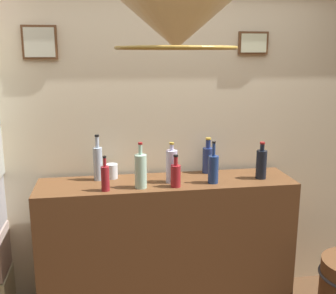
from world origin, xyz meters
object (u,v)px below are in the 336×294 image
object	(u,v)px
liquor_bottle_amaro	(141,171)
glass_tumbler_rocks	(112,171)
liquor_bottle_brandy	(176,175)
pendant_lamp	(176,24)
liquor_bottle_bourbon	(213,168)
liquor_bottle_tequila	(261,164)
liquor_bottle_gin	(172,166)
liquor_bottle_port	(98,162)
liquor_bottle_rum	(105,178)
liquor_bottle_scotch	(208,159)

from	to	relation	value
liquor_bottle_amaro	glass_tumbler_rocks	world-z (taller)	liquor_bottle_amaro
liquor_bottle_brandy	pendant_lamp	world-z (taller)	pendant_lamp
liquor_bottle_bourbon	liquor_bottle_tequila	xyz separation A→B (m)	(0.35, 0.05, 0.01)
liquor_bottle_brandy	liquor_bottle_tequila	size ratio (longest dim) A/B	0.83
liquor_bottle_bourbon	pendant_lamp	world-z (taller)	pendant_lamp
liquor_bottle_gin	pendant_lamp	world-z (taller)	pendant_lamp
liquor_bottle_brandy	pendant_lamp	size ratio (longest dim) A/B	0.40
liquor_bottle_amaro	liquor_bottle_port	bearing A→B (deg)	141.89
liquor_bottle_tequila	liquor_bottle_amaro	size ratio (longest dim) A/B	0.86
glass_tumbler_rocks	liquor_bottle_port	bearing A→B (deg)	-167.12
liquor_bottle_gin	pendant_lamp	bearing A→B (deg)	-98.46
glass_tumbler_rocks	liquor_bottle_rum	bearing A→B (deg)	-100.60
liquor_bottle_rum	liquor_bottle_bourbon	world-z (taller)	liquor_bottle_bourbon
liquor_bottle_rum	liquor_bottle_tequila	distance (m)	1.07
liquor_bottle_bourbon	glass_tumbler_rocks	bearing A→B (deg)	162.35
liquor_bottle_bourbon	liquor_bottle_brandy	distance (m)	0.27
liquor_bottle_gin	liquor_bottle_brandy	xyz separation A→B (m)	(0.01, -0.10, -0.03)
liquor_bottle_port	liquor_bottle_rum	bearing A→B (deg)	-79.09
liquor_bottle_bourbon	liquor_bottle_scotch	bearing A→B (deg)	83.99
liquor_bottle_bourbon	liquor_bottle_tequila	bearing A→B (deg)	7.35
liquor_bottle_tequila	liquor_bottle_port	xyz separation A→B (m)	(-1.11, 0.14, 0.02)
liquor_bottle_gin	liquor_bottle_amaro	size ratio (longest dim) A/B	0.91
liquor_bottle_gin	liquor_bottle_port	bearing A→B (deg)	164.79
liquor_bottle_brandy	liquor_bottle_amaro	xyz separation A→B (m)	(-0.22, 0.02, 0.03)
liquor_bottle_tequila	liquor_bottle_port	size ratio (longest dim) A/B	0.82
liquor_bottle_gin	liquor_bottle_scotch	distance (m)	0.35
liquor_bottle_gin	liquor_bottle_bourbon	xyz separation A→B (m)	(0.27, -0.06, -0.01)
liquor_bottle_tequila	liquor_bottle_port	distance (m)	1.12
liquor_bottle_bourbon	glass_tumbler_rocks	world-z (taller)	liquor_bottle_bourbon
liquor_bottle_tequila	pendant_lamp	distance (m)	1.38
liquor_bottle_bourbon	liquor_bottle_scotch	xyz separation A→B (m)	(0.03, 0.24, 0.00)
liquor_bottle_bourbon	glass_tumbler_rocks	distance (m)	0.70
liquor_bottle_scotch	glass_tumbler_rocks	xyz separation A→B (m)	(-0.69, -0.03, -0.05)
liquor_bottle_port	glass_tumbler_rocks	world-z (taller)	liquor_bottle_port
liquor_bottle_gin	pendant_lamp	xyz separation A→B (m)	(-0.12, -0.78, 0.86)
liquor_bottle_rum	pendant_lamp	distance (m)	1.16
liquor_bottle_scotch	liquor_bottle_brandy	bearing A→B (deg)	-135.80
liquor_bottle_bourbon	liquor_bottle_port	distance (m)	0.78
liquor_bottle_gin	glass_tumbler_rocks	xyz separation A→B (m)	(-0.39, 0.15, -0.06)
liquor_bottle_gin	liquor_bottle_rum	bearing A→B (deg)	-166.85
liquor_bottle_tequila	liquor_bottle_brandy	bearing A→B (deg)	-172.14
liquor_bottle_amaro	liquor_bottle_brandy	bearing A→B (deg)	-4.16
liquor_bottle_tequila	liquor_bottle_amaro	distance (m)	0.84
liquor_bottle_port	pendant_lamp	world-z (taller)	pendant_lamp
liquor_bottle_port	liquor_bottle_bourbon	bearing A→B (deg)	-14.08
liquor_bottle_bourbon	liquor_bottle_amaro	xyz separation A→B (m)	(-0.49, -0.02, 0.02)
liquor_bottle_rum	liquor_bottle_port	world-z (taller)	liquor_bottle_port
liquor_bottle_scotch	liquor_bottle_amaro	bearing A→B (deg)	-152.85
liquor_bottle_gin	liquor_bottle_scotch	xyz separation A→B (m)	(0.30, 0.18, -0.01)
glass_tumbler_rocks	liquor_bottle_brandy	bearing A→B (deg)	-31.88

